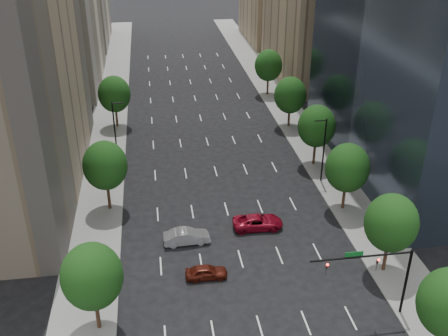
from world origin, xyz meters
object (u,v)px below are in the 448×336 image
car_maroon (206,272)px  car_silver (187,237)px  traffic_signal (382,270)px  car_red_far (258,222)px

car_maroon → car_silver: bearing=13.8°
traffic_signal → car_red_far: 17.74m
car_maroon → car_silver: car_silver is taller
traffic_signal → car_silver: (-15.87, 13.68, -4.34)m
traffic_signal → car_silver: size_ratio=1.81×
car_silver → car_red_far: 8.48m
traffic_signal → car_silver: 21.40m
car_maroon → car_red_far: bearing=-40.1°
car_silver → car_red_far: (8.29, 1.75, -0.04)m
car_maroon → car_red_far: car_red_far is taller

